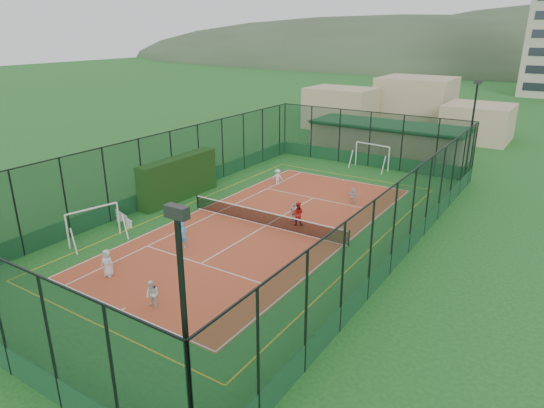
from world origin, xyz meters
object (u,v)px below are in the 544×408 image
Objects in this scene: floodlight_ne at (471,133)px; futsal_goal_near at (94,225)px; floodlight_se at (187,357)px; child_near_left at (107,263)px; child_near_right at (152,294)px; futsal_goal_far at (372,157)px; child_near_mid at (183,235)px; child_far_right at (294,213)px; white_bench at (124,218)px; coach at (298,214)px; child_far_left at (278,177)px; clubhouse at (388,139)px; child_far_back at (353,195)px.

floodlight_ne reaches higher than futsal_goal_near.
floodlight_se is 5.64× the size of child_near_left.
futsal_goal_near is 2.38× the size of child_near_right.
futsal_goal_far reaches higher than child_near_mid.
white_bench is at bearing 69.19° from child_far_right.
futsal_goal_near reaches higher than coach.
coach is at bearing 118.59° from child_far_left.
child_near_left reaches higher than white_bench.
child_near_left is at bearing 103.39° from child_far_right.
clubhouse is 9.51× the size of child_near_mid.
child_far_right is (0.08, 12.47, -0.05)m from child_near_right.
child_far_left is at bearing -16.70° from child_far_right.
floodlight_ne is 2.40× the size of futsal_goal_far.
child_near_mid is 6.47m from child_near_right.
child_near_mid reaches higher than child_far_right.
futsal_goal_far is 2.21× the size of coach.
futsal_goal_near reaches higher than child_far_left.
child_near_right is (1.06, -32.91, -0.89)m from clubhouse.
clubhouse is 30.42m from futsal_goal_near.
child_near_mid is (-2.23, -27.35, -0.77)m from clubhouse.
clubhouse is 20.88m from coach.
child_near_right is (4.14, -0.90, -0.05)m from child_near_left.
futsal_goal_near is 12.48m from coach.
child_near_right is 19.24m from child_far_left.
futsal_goal_far is at bearing 91.97° from child_near_right.
child_far_left is (3.30, 15.20, -0.36)m from futsal_goal_near.
white_bench is at bearing 26.32° from futsal_goal_near.
white_bench is 0.48× the size of futsal_goal_far.
child_far_right is at bearing 64.14° from child_far_back.
clubhouse is 13.53× the size of child_far_back.
futsal_goal_far is 9.69m from child_far_back.
child_near_right is (8.32, -3.38, -0.35)m from futsal_goal_near.
clubhouse is at bearing 0.98° from futsal_goal_near.
child_far_back is (10.73, 11.93, 0.10)m from white_bench.
futsal_goal_near is 2.20× the size of child_near_left.
floodlight_ne is at bearing 69.59° from white_bench.
futsal_goal_far reaches higher than child_far_left.
child_near_mid is at bearing 121.46° from child_near_right.
futsal_goal_far is 14.90m from child_far_right.
white_bench is 16.05m from child_far_back.
clubhouse is 32.17m from child_near_left.
child_near_mid is at bearing -89.55° from futsal_goal_far.
child_near_right reaches higher than child_far_right.
floodlight_ne is 27.27m from white_bench.
child_near_mid is (0.86, 4.67, 0.07)m from child_near_left.
floodlight_ne is 4.96× the size of white_bench.
coach reaches higher than child_far_left.
child_near_right is at bearing -97.33° from futsal_goal_near.
child_far_right is (-7.46, 18.16, -3.48)m from floodlight_se.
child_near_left is 18.10m from child_far_back.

